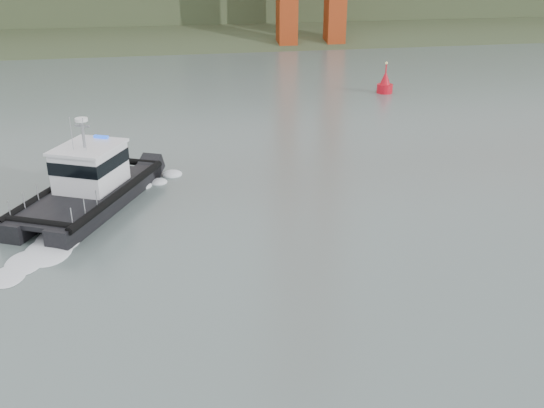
{
  "coord_description": "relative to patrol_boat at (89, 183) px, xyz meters",
  "views": [
    {
      "loc": [
        -4.2,
        -23.19,
        15.29
      ],
      "look_at": [
        1.75,
        6.35,
        2.4
      ],
      "focal_mm": 40.0,
      "sensor_mm": 36.0,
      "label": 1
    }
  ],
  "objects": [
    {
      "name": "nav_buoy",
      "position": [
        30.07,
        26.54,
        -0.51
      ],
      "size": [
        1.76,
        1.76,
        3.67
      ],
      "color": "red",
      "rests_on": "ground"
    },
    {
      "name": "ground",
      "position": [
        8.5,
        -14.04,
        -1.47
      ],
      "size": [
        400.0,
        400.0,
        0.0
      ],
      "primitive_type": "plane",
      "color": "#556560",
      "rests_on": "ground"
    },
    {
      "name": "patrol_boat",
      "position": [
        0.0,
        0.0,
        0.0
      ],
      "size": [
        9.32,
        12.81,
        5.88
      ],
      "rotation": [
        0.0,
        0.0,
        -0.46
      ],
      "color": "black",
      "rests_on": "ground"
    }
  ]
}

